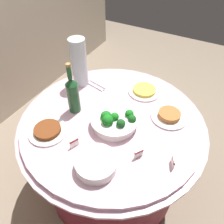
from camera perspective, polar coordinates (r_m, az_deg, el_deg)
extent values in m
plane|color=gray|center=(1.92, 0.00, -17.22)|extent=(6.00, 6.00, 0.00)
cylinder|color=maroon|center=(1.62, 0.00, -11.36)|extent=(1.01, 1.01, 0.69)
cylinder|color=#E0B2C6|center=(1.35, 0.00, -2.75)|extent=(1.16, 1.16, 0.02)
cylinder|color=#E0B2C6|center=(1.33, 0.00, -2.02)|extent=(1.10, 1.10, 0.03)
cylinder|color=white|center=(1.26, 0.67, -2.72)|extent=(0.26, 0.26, 0.05)
cylinder|color=white|center=(1.23, 0.68, -1.74)|extent=(0.28, 0.28, 0.01)
sphere|color=#19781E|center=(1.19, -1.16, -2.25)|extent=(0.07, 0.07, 0.07)
sphere|color=#19551E|center=(1.22, -0.80, -1.62)|extent=(0.05, 0.05, 0.05)
sphere|color=#19751E|center=(1.22, -1.76, -1.07)|extent=(0.06, 0.06, 0.06)
sphere|color=#19521E|center=(1.18, 2.38, -3.07)|extent=(0.05, 0.05, 0.05)
sphere|color=#197F1E|center=(1.24, 4.65, -0.49)|extent=(0.05, 0.05, 0.05)
sphere|color=#195C1E|center=(1.22, 5.37, -1.84)|extent=(0.05, 0.05, 0.05)
sphere|color=#197F1E|center=(1.22, 0.72, -1.26)|extent=(0.05, 0.05, 0.05)
cylinder|color=white|center=(1.10, -4.16, -14.21)|extent=(0.21, 0.21, 0.01)
cylinder|color=white|center=(1.09, -4.18, -13.94)|extent=(0.21, 0.21, 0.01)
cylinder|color=white|center=(1.09, -4.21, -13.66)|extent=(0.21, 0.21, 0.01)
cylinder|color=white|center=(1.08, -4.24, -13.38)|extent=(0.21, 0.21, 0.01)
cylinder|color=white|center=(1.07, -4.27, -13.09)|extent=(0.21, 0.21, 0.01)
cylinder|color=white|center=(1.06, -4.29, -12.79)|extent=(0.21, 0.21, 0.01)
cylinder|color=#1D4F26|center=(1.32, -10.23, 3.75)|extent=(0.07, 0.07, 0.20)
cone|color=#1D4F26|center=(1.25, -10.92, 7.94)|extent=(0.07, 0.07, 0.04)
cylinder|color=#1D4F26|center=(1.22, -11.29, 10.22)|extent=(0.03, 0.03, 0.08)
cylinder|color=#B2844C|center=(1.19, -11.62, 12.13)|extent=(0.03, 0.03, 0.02)
cylinder|color=silver|center=(1.51, -8.76, 12.84)|extent=(0.11, 0.11, 0.34)
sphere|color=#E5B26B|center=(1.59, -7.82, 9.21)|extent=(0.06, 0.06, 0.06)
sphere|color=#E5B26B|center=(1.58, -9.02, 8.79)|extent=(0.06, 0.06, 0.06)
sphere|color=#E5B26B|center=(1.56, -7.93, 8.44)|extent=(0.06, 0.06, 0.06)
sphere|color=#72C64C|center=(1.57, -8.44, 10.84)|extent=(0.06, 0.06, 0.06)
sphere|color=#72C64C|center=(1.54, -9.14, 10.15)|extent=(0.06, 0.06, 0.06)
sphere|color=#72C64C|center=(1.54, -7.78, 10.26)|extent=(0.06, 0.06, 0.06)
sphere|color=red|center=(1.54, -9.10, 12.39)|extent=(0.06, 0.06, 0.06)
sphere|color=red|center=(1.51, -9.03, 11.68)|extent=(0.06, 0.06, 0.06)
sphere|color=red|center=(1.52, -7.86, 12.18)|extent=(0.06, 0.06, 0.06)
sphere|color=#E5B26B|center=(1.50, -9.64, 13.89)|extent=(0.06, 0.06, 0.06)
sphere|color=#E5B26B|center=(1.48, -8.77, 13.42)|extent=(0.06, 0.06, 0.06)
sphere|color=#E5B26B|center=(1.51, -8.23, 14.11)|extent=(0.06, 0.06, 0.06)
cylinder|color=silver|center=(1.55, -4.82, 6.76)|extent=(0.04, 0.16, 0.01)
cylinder|color=silver|center=(1.57, -3.89, 7.37)|extent=(0.04, 0.16, 0.01)
sphere|color=silver|center=(1.52, -2.18, 5.89)|extent=(0.01, 0.01, 0.01)
cylinder|color=white|center=(1.36, 14.87, -1.25)|extent=(0.22, 0.22, 0.01)
cylinder|color=#B77038|center=(1.35, 15.03, -0.62)|extent=(0.13, 0.13, 0.03)
cylinder|color=white|center=(1.29, -16.64, -5.02)|extent=(0.22, 0.22, 0.01)
cylinder|color=brown|center=(1.27, -16.80, -4.49)|extent=(0.15, 0.15, 0.02)
cylinder|color=white|center=(1.52, 8.53, 5.42)|extent=(0.22, 0.22, 0.01)
cylinder|color=#F2D14C|center=(1.51, 8.59, 5.89)|extent=(0.16, 0.16, 0.02)
cube|color=white|center=(1.12, 7.10, -10.97)|extent=(0.05, 0.03, 0.05)
cube|color=maroon|center=(1.11, 7.18, -10.44)|extent=(0.05, 0.03, 0.01)
cube|color=white|center=(1.17, -10.02, -8.08)|extent=(0.05, 0.03, 0.05)
cube|color=maroon|center=(1.16, -10.13, -7.54)|extent=(0.05, 0.03, 0.01)
cube|color=white|center=(1.13, 15.91, -12.61)|extent=(0.05, 0.03, 0.05)
cube|color=maroon|center=(1.11, 16.08, -12.11)|extent=(0.05, 0.03, 0.01)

